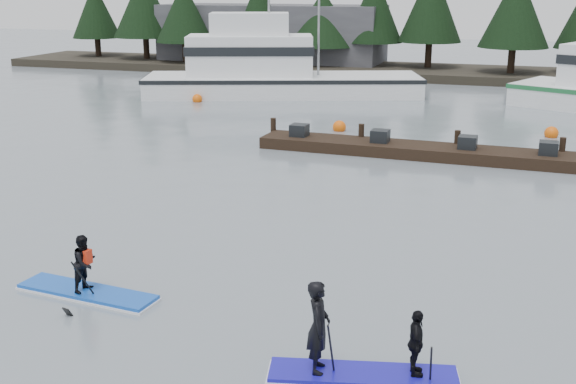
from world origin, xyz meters
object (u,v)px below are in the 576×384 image
(floating_dock, at_px, (429,151))
(paddleboard_duo, at_px, (358,346))
(fishing_boat_large, at_px, (275,83))
(paddleboard_solo, at_px, (86,276))

(floating_dock, xyz_separation_m, paddleboard_duo, (1.10, -17.36, 0.39))
(fishing_boat_large, height_order, paddleboard_solo, fishing_boat_large)
(fishing_boat_large, distance_m, paddleboard_duo, 33.43)
(paddleboard_solo, bearing_deg, floating_dock, 76.12)
(floating_dock, xyz_separation_m, paddleboard_solo, (-5.45, -15.82, 0.23))
(fishing_boat_large, bearing_deg, paddleboard_solo, -97.87)
(fishing_boat_large, relative_size, paddleboard_solo, 5.14)
(fishing_boat_large, bearing_deg, floating_dock, -69.45)
(floating_dock, height_order, paddleboard_duo, paddleboard_duo)
(floating_dock, height_order, paddleboard_solo, paddleboard_solo)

